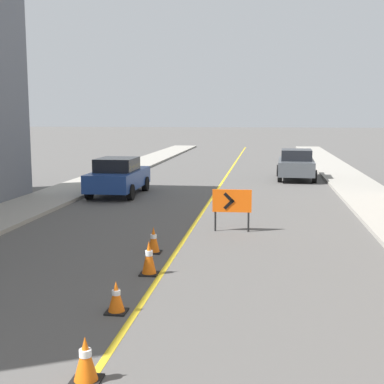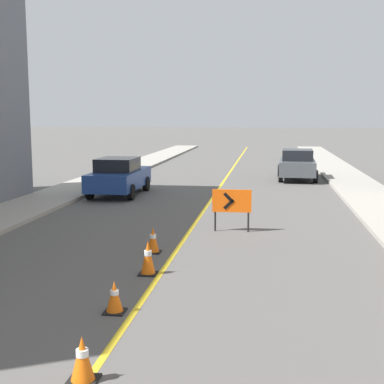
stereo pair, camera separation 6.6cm
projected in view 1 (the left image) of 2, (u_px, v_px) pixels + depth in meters
lane_stripe at (223, 182)px, 27.21m from camera, size 0.12×59.06×0.01m
sidewalk_left at (102, 178)px, 28.07m from camera, size 2.36×59.06×0.13m
sidewalk_right at (352, 183)px, 26.33m from camera, size 2.36×59.06×0.13m
traffic_cone_third at (86, 359)px, 6.77m from camera, size 0.39×0.39×0.61m
traffic_cone_fourth at (116, 297)px, 9.16m from camera, size 0.36×0.36×0.56m
traffic_cone_fifth at (149, 258)px, 11.35m from camera, size 0.38×0.38×0.74m
traffic_cone_farthest at (154, 240)px, 13.16m from camera, size 0.38×0.38×0.65m
arrow_barricade_primary at (232, 202)px, 15.48m from camera, size 1.14×0.10×1.24m
parked_car_curb_near at (118, 176)px, 22.59m from camera, size 1.93×4.31×1.59m
parked_car_curb_mid at (296, 164)px, 28.05m from camera, size 1.95×4.36×1.59m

